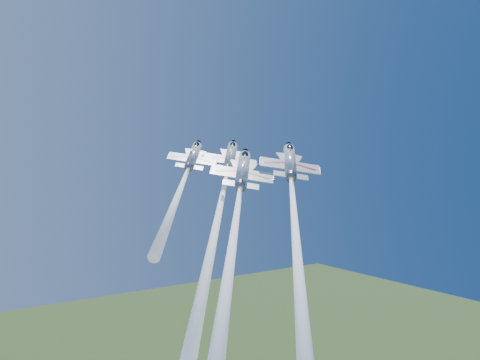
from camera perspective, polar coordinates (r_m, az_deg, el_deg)
jet_lead at (r=79.32m, az=-2.34°, el=-3.82°), size 29.54×44.07×51.68m
jet_left at (r=86.85m, az=-6.11°, el=-0.27°), size 19.60×28.17×27.73m
jet_right at (r=71.94m, az=5.94°, el=-5.64°), size 31.63×47.16×55.22m
jet_slot at (r=70.82m, az=-0.66°, el=-5.80°), size 29.19×43.13×48.49m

